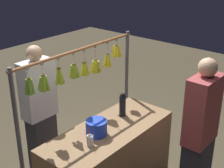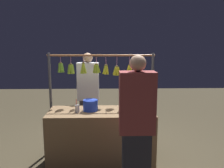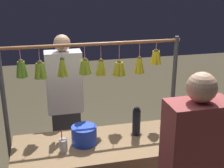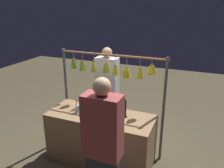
# 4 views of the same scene
# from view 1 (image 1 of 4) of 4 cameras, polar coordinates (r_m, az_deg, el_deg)

# --- Properties ---
(market_counter) EXTENTS (1.63, 0.66, 0.83)m
(market_counter) POSITION_cam_1_polar(r_m,az_deg,el_deg) (3.90, -0.56, -13.13)
(market_counter) COLOR olive
(market_counter) RESTS_ON ground
(display_rack) EXTENTS (1.80, 0.13, 1.71)m
(display_rack) POSITION_cam_1_polar(r_m,az_deg,el_deg) (3.72, -5.66, 0.00)
(display_rack) COLOR #4C4C51
(display_rack) RESTS_ON ground
(water_bottle) EXTENTS (0.08, 0.08, 0.28)m
(water_bottle) POSITION_cam_1_polar(r_m,az_deg,el_deg) (3.88, 1.84, -3.74)
(water_bottle) COLOR black
(water_bottle) RESTS_ON market_counter
(blue_bucket) EXTENTS (0.23, 0.23, 0.17)m
(blue_bucket) POSITION_cam_1_polar(r_m,az_deg,el_deg) (3.53, -2.73, -7.60)
(blue_bucket) COLOR blue
(blue_bucket) RESTS_ON market_counter
(drink_cup) EXTENTS (0.07, 0.07, 0.20)m
(drink_cup) POSITION_cam_1_polar(r_m,az_deg,el_deg) (3.37, -3.86, -9.78)
(drink_cup) COLOR silver
(drink_cup) RESTS_ON market_counter
(vendor_person) EXTENTS (0.40, 0.22, 1.69)m
(vendor_person) POSITION_cam_1_polar(r_m,az_deg,el_deg) (4.07, -12.41, -5.04)
(vendor_person) COLOR #2D2D38
(vendor_person) RESTS_ON ground
(customer_person) EXTENTS (0.41, 0.22, 1.74)m
(customer_person) POSITION_cam_1_polar(r_m,az_deg,el_deg) (3.58, 14.93, -9.07)
(customer_person) COLOR #2D2D38
(customer_person) RESTS_ON ground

